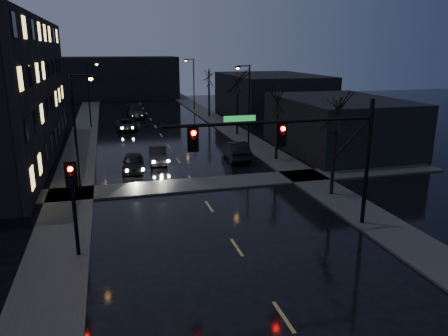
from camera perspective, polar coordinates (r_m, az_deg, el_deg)
sidewalk_left at (r=46.97m, az=-18.09°, el=2.97°), size 3.00×140.00×0.12m
sidewalk_right at (r=49.00m, az=2.17°, el=4.21°), size 3.00×140.00×0.12m
sidewalk_cross at (r=31.43m, az=-3.81°, el=-2.18°), size 40.00×3.00×0.12m
commercial_right_near at (r=43.16m, az=14.76°, el=5.50°), size 10.00×14.00×5.00m
commercial_right_far at (r=63.49m, az=6.14°, el=9.36°), size 12.00×18.00×6.00m
far_block at (r=89.14m, az=-13.49°, el=11.38°), size 22.00×10.00×8.00m
signal_mast at (r=22.58m, az=10.45°, el=3.26°), size 11.11×0.41×7.00m
signal_pole_left at (r=21.02m, az=-19.11°, el=-3.50°), size 0.35×0.41×4.53m
tree_near at (r=28.84m, az=14.60°, el=8.32°), size 3.52×3.52×8.08m
tree_mid_a at (r=37.85m, az=7.09°, el=9.65°), size 3.30×3.30×7.58m
tree_mid_b at (r=49.09m, az=1.79°, el=11.95°), size 3.74×3.74×8.59m
tree_far at (r=62.64m, az=-1.99°, el=12.17°), size 3.43×3.43×7.88m
streetlight_l_near at (r=29.37m, az=-18.50°, el=5.29°), size 1.53×0.28×8.00m
streetlight_l_far at (r=56.16m, az=-17.10°, el=9.84°), size 1.53×0.28×8.00m
streetlight_r_mid at (r=43.29m, az=3.03°, el=9.04°), size 1.53×0.28×8.00m
streetlight_r_far at (r=70.36m, az=-4.15°, el=11.43°), size 1.53×0.28×8.00m
oncoming_car_a at (r=35.69m, az=-11.80°, el=0.72°), size 2.02×4.20×1.38m
oncoming_car_b at (r=37.88m, az=-8.64°, el=1.67°), size 1.65×4.13×1.33m
oncoming_car_c at (r=53.93m, az=-12.63°, el=5.55°), size 2.36×4.94×1.36m
oncoming_car_d at (r=64.06m, az=-11.50°, el=7.24°), size 2.60×5.80×1.65m
lead_car at (r=38.54m, az=1.57°, el=2.31°), size 2.04×5.05×1.63m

